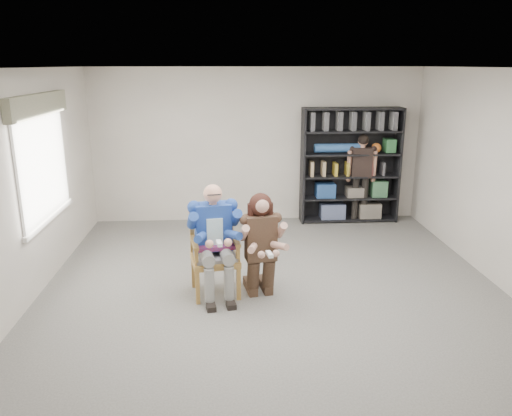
{
  "coord_description": "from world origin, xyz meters",
  "views": [
    {
      "loc": [
        -0.59,
        -5.58,
        2.84
      ],
      "look_at": [
        -0.2,
        0.6,
        1.05
      ],
      "focal_mm": 35.0,
      "sensor_mm": 36.0,
      "label": 1
    }
  ],
  "objects_px": {
    "seated_man": "(215,240)",
    "standing_man": "(361,179)",
    "kneeling_woman": "(261,247)",
    "armchair": "(215,253)",
    "bookshelf": "(350,166)"
  },
  "relations": [
    {
      "from": "kneeling_woman",
      "to": "standing_man",
      "type": "relative_size",
      "value": 0.81
    },
    {
      "from": "standing_man",
      "to": "seated_man",
      "type": "bearing_deg",
      "value": -123.79
    },
    {
      "from": "armchair",
      "to": "kneeling_woman",
      "type": "bearing_deg",
      "value": -21.03
    },
    {
      "from": "seated_man",
      "to": "kneeling_woman",
      "type": "height_order",
      "value": "seated_man"
    },
    {
      "from": "armchair",
      "to": "kneeling_woman",
      "type": "height_order",
      "value": "kneeling_woman"
    },
    {
      "from": "kneeling_woman",
      "to": "seated_man",
      "type": "bearing_deg",
      "value": 158.97
    },
    {
      "from": "kneeling_woman",
      "to": "bookshelf",
      "type": "relative_size",
      "value": 0.63
    },
    {
      "from": "kneeling_woman",
      "to": "bookshelf",
      "type": "distance_m",
      "value": 3.63
    },
    {
      "from": "bookshelf",
      "to": "seated_man",
      "type": "bearing_deg",
      "value": -129.4
    },
    {
      "from": "seated_man",
      "to": "standing_man",
      "type": "distance_m",
      "value": 3.91
    },
    {
      "from": "seated_man",
      "to": "standing_man",
      "type": "bearing_deg",
      "value": 38.41
    },
    {
      "from": "seated_man",
      "to": "kneeling_woman",
      "type": "bearing_deg",
      "value": -21.03
    },
    {
      "from": "armchair",
      "to": "kneeling_woman",
      "type": "relative_size",
      "value": 0.84
    },
    {
      "from": "seated_man",
      "to": "armchair",
      "type": "bearing_deg",
      "value": 0.0
    },
    {
      "from": "armchair",
      "to": "standing_man",
      "type": "relative_size",
      "value": 0.68
    }
  ]
}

